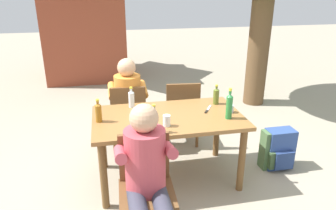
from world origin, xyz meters
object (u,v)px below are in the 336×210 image
object	(u,v)px
dining_table	(168,124)
bottle_blue	(154,121)
bottle_green	(229,106)
chair_far_right	(182,110)
backpack_by_far_side	(279,149)
cup_glass	(145,114)
brick_kiosk	(84,11)
bottle_clear	(131,98)
table_knife	(208,110)
person_in_plaid_shirt	(147,172)
chair_far_left	(129,114)
cup_white	(167,121)
person_in_white_shirt	(128,98)
bottle_olive	(216,96)
cup_steel	(230,109)
bottle_amber	(98,112)
backpack_by_near_side	(274,150)
chair_near_left	(146,182)

from	to	relation	value
dining_table	bottle_blue	distance (m)	0.45
bottle_green	chair_far_right	bearing A→B (deg)	104.96
dining_table	backpack_by_far_side	world-z (taller)	dining_table
cup_glass	brick_kiosk	distance (m)	4.65
bottle_clear	cup_glass	xyz separation A→B (m)	(0.10, -0.33, -0.06)
dining_table	table_knife	xyz separation A→B (m)	(0.45, 0.07, 0.10)
person_in_plaid_shirt	cup_glass	xyz separation A→B (m)	(0.10, 0.84, 0.12)
chair_far_left	cup_white	size ratio (longest dim) A/B	7.98
person_in_white_shirt	bottle_green	xyz separation A→B (m)	(0.92, -1.03, 0.22)
bottle_green	cup_glass	world-z (taller)	bottle_green
bottle_olive	cup_steel	xyz separation A→B (m)	(0.06, -0.27, -0.06)
person_in_plaid_shirt	bottle_clear	distance (m)	1.19
backpack_by_far_side	brick_kiosk	world-z (taller)	brick_kiosk
bottle_amber	backpack_by_near_side	world-z (taller)	bottle_amber
chair_far_left	chair_near_left	bearing A→B (deg)	-89.65
brick_kiosk	bottle_clear	bearing A→B (deg)	-81.80
bottle_blue	cup_glass	bearing A→B (deg)	96.61
bottle_clear	cup_white	world-z (taller)	bottle_clear
dining_table	backpack_by_near_side	size ratio (longest dim) A/B	3.31
bottle_clear	brick_kiosk	world-z (taller)	brick_kiosk
dining_table	cup_glass	bearing A→B (deg)	-179.00
chair_far_right	table_knife	distance (m)	0.72
bottle_amber	cup_white	world-z (taller)	bottle_amber
bottle_green	cup_white	xyz separation A→B (m)	(-0.64, -0.05, -0.08)
chair_near_left	backpack_by_near_side	distance (m)	1.74
dining_table	bottle_amber	size ratio (longest dim) A/B	6.46
person_in_white_shirt	cup_white	xyz separation A→B (m)	(0.28, -1.08, 0.14)
chair_far_right	cup_white	xyz separation A→B (m)	(-0.39, -0.97, 0.30)
person_in_white_shirt	bottle_olive	world-z (taller)	person_in_white_shirt
chair_far_left	bottle_green	world-z (taller)	bottle_green
chair_far_left	cup_glass	world-z (taller)	chair_far_left
person_in_plaid_shirt	brick_kiosk	world-z (taller)	brick_kiosk
person_in_plaid_shirt	bottle_blue	xyz separation A→B (m)	(0.14, 0.51, 0.20)
person_in_plaid_shirt	bottle_olive	world-z (taller)	person_in_plaid_shirt
bottle_olive	cup_glass	size ratio (longest dim) A/B	2.73
bottle_amber	cup_steel	size ratio (longest dim) A/B	2.93
chair_far_left	table_knife	xyz separation A→B (m)	(0.79, -0.66, 0.25)
bottle_clear	bottle_blue	xyz separation A→B (m)	(0.14, -0.67, 0.02)
cup_white	brick_kiosk	bearing A→B (deg)	100.48
chair_far_right	bottle_blue	xyz separation A→B (m)	(-0.53, -1.08, 0.36)
chair_near_left	bottle_amber	xyz separation A→B (m)	(-0.35, 0.73, 0.35)
bottle_clear	bottle_green	size ratio (longest dim) A/B	0.73
bottle_green	cup_steel	size ratio (longest dim) A/B	3.96
dining_table	person_in_plaid_shirt	size ratio (longest dim) A/B	1.29
chair_near_left	bottle_amber	size ratio (longest dim) A/B	3.70
bottle_amber	backpack_by_near_side	xyz separation A→B (m)	(1.91, -0.03, -0.62)
dining_table	bottle_clear	world-z (taller)	bottle_clear
chair_far_left	table_knife	distance (m)	1.07
person_in_plaid_shirt	cup_white	world-z (taller)	person_in_plaid_shirt
chair_far_right	bottle_clear	bearing A→B (deg)	-148.29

